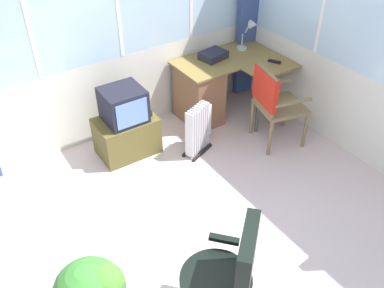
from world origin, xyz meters
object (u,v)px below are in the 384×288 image
(desk_lamp, at_px, (251,30))
(tv_remote, at_px, (274,62))
(office_chair, at_px, (228,275))
(space_heater, at_px, (199,129))
(wooden_armchair, at_px, (272,98))
(tv_on_stand, at_px, (126,126))
(paper_tray, at_px, (213,55))
(desk, at_px, (203,90))

(desk_lamp, distance_m, tv_remote, 0.51)
(office_chair, relative_size, space_heater, 1.72)
(wooden_armchair, height_order, space_heater, wooden_armchair)
(tv_remote, height_order, office_chair, office_chair)
(tv_remote, distance_m, tv_on_stand, 1.88)
(paper_tray, relative_size, space_heater, 0.52)
(wooden_armchair, distance_m, tv_on_stand, 1.60)
(desk_lamp, relative_size, tv_on_stand, 0.47)
(desk_lamp, distance_m, office_chair, 3.22)
(wooden_armchair, distance_m, office_chair, 2.30)
(tv_remote, bearing_deg, space_heater, 157.06)
(office_chair, xyz_separation_m, space_heater, (1.01, 1.79, -0.27))
(paper_tray, bearing_deg, wooden_armchair, -81.97)
(space_heater, bearing_deg, desk, 50.65)
(desk_lamp, height_order, space_heater, desk_lamp)
(tv_remote, xyz_separation_m, tv_on_stand, (-1.81, 0.31, -0.38))
(space_heater, bearing_deg, paper_tray, 44.01)
(paper_tray, bearing_deg, desk, -157.06)
(desk_lamp, distance_m, space_heater, 1.44)
(desk_lamp, xyz_separation_m, wooden_armchair, (-0.40, -0.87, -0.38))
(office_chair, bearing_deg, desk, 58.21)
(desk_lamp, bearing_deg, tv_remote, -89.57)
(wooden_armchair, relative_size, office_chair, 0.93)
(tv_remote, distance_m, space_heater, 1.24)
(desk_lamp, height_order, paper_tray, desk_lamp)
(desk, bearing_deg, tv_remote, -28.59)
(tv_on_stand, bearing_deg, space_heater, -32.49)
(desk_lamp, xyz_separation_m, paper_tray, (-0.53, 0.03, -0.20))
(desk, relative_size, desk_lamp, 3.31)
(desk, distance_m, space_heater, 0.67)
(desk_lamp, relative_size, space_heater, 0.64)
(desk, distance_m, desk_lamp, 0.93)
(desk, height_order, office_chair, office_chair)
(wooden_armchair, xyz_separation_m, space_heater, (-0.74, 0.31, -0.29))
(paper_tray, height_order, office_chair, office_chair)
(desk, bearing_deg, tv_on_stand, -175.25)
(tv_remote, xyz_separation_m, paper_tray, (-0.53, 0.48, 0.03))
(desk_lamp, relative_size, paper_tray, 1.24)
(tv_remote, relative_size, tv_on_stand, 0.19)
(desk, relative_size, space_heater, 2.12)
(tv_on_stand, relative_size, space_heater, 1.37)
(office_chair, bearing_deg, tv_remote, 41.47)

